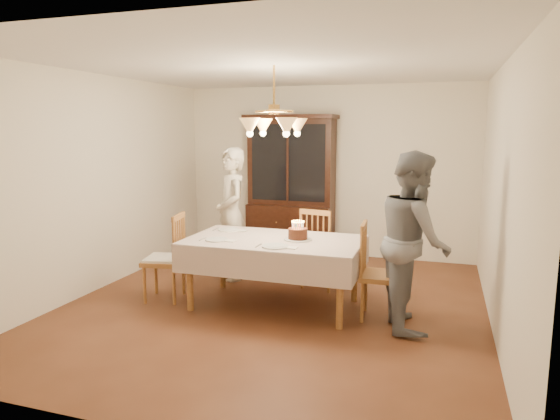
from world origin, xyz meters
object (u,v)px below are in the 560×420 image
(chair_far_side, at_px, (321,252))
(birthday_cake, at_px, (298,235))
(china_hutch, at_px, (291,189))
(dining_table, at_px, (274,246))
(elderly_woman, at_px, (231,214))

(chair_far_side, bearing_deg, birthday_cake, -95.67)
(china_hutch, bearing_deg, dining_table, -77.66)
(china_hutch, relative_size, chair_far_side, 2.16)
(china_hutch, relative_size, birthday_cake, 7.20)
(dining_table, distance_m, chair_far_side, 0.91)
(dining_table, xyz_separation_m, china_hutch, (-0.49, 2.25, 0.36))
(dining_table, height_order, elderly_woman, elderly_woman)
(dining_table, height_order, birthday_cake, birthday_cake)
(china_hutch, distance_m, elderly_woman, 1.50)
(china_hutch, relative_size, elderly_woman, 1.26)
(chair_far_side, bearing_deg, china_hutch, 119.69)
(china_hutch, height_order, chair_far_side, china_hutch)
(chair_far_side, relative_size, birthday_cake, 3.33)
(chair_far_side, height_order, elderly_woman, elderly_woman)
(dining_table, distance_m, elderly_woman, 1.20)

